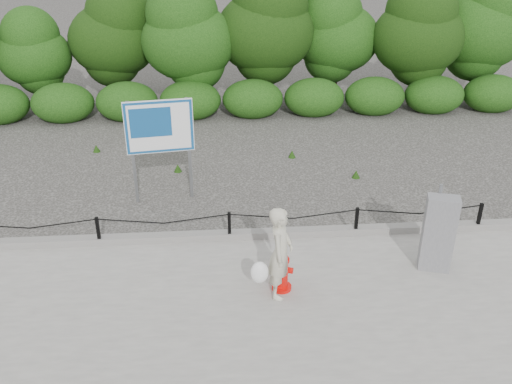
{
  "coord_description": "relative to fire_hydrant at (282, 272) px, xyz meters",
  "views": [
    {
      "loc": [
        -0.17,
        -9.09,
        5.65
      ],
      "look_at": [
        0.53,
        0.2,
        1.0
      ],
      "focal_mm": 38.0,
      "sensor_mm": 36.0,
      "label": 1
    }
  ],
  "objects": [
    {
      "name": "fire_hydrant",
      "position": [
        0.0,
        0.0,
        0.0
      ],
      "size": [
        0.42,
        0.43,
        0.72
      ],
      "rotation": [
        0.0,
        0.0,
        -0.32
      ],
      "color": "red",
      "rests_on": "sidewalk"
    },
    {
      "name": "utility_cabinet",
      "position": [
        2.79,
        0.43,
        0.37
      ],
      "size": [
        0.6,
        0.46,
        1.56
      ],
      "rotation": [
        0.0,
        0.0,
        -0.29
      ],
      "color": "gray",
      "rests_on": "sidewalk"
    },
    {
      "name": "treeline",
      "position": [
        -0.23,
        10.59,
        2.05
      ],
      "size": [
        20.54,
        3.47,
        4.41
      ],
      "color": "black",
      "rests_on": "ground"
    },
    {
      "name": "pedestrian",
      "position": [
        -0.07,
        -0.14,
        0.45
      ],
      "size": [
        0.77,
        0.68,
        1.61
      ],
      "rotation": [
        0.0,
        0.0,
        1.24
      ],
      "color": "beige",
      "rests_on": "sidewalk"
    },
    {
      "name": "curb",
      "position": [
        -0.83,
        1.71,
        -0.27
      ],
      "size": [
        14.0,
        0.22,
        0.14
      ],
      "primitive_type": "cube",
      "color": "slate",
      "rests_on": "sidewalk"
    },
    {
      "name": "advertising_sign",
      "position": [
        -2.24,
        3.63,
        1.22
      ],
      "size": [
        1.45,
        0.31,
        2.33
      ],
      "rotation": [
        0.0,
        0.0,
        0.14
      ],
      "color": "slate",
      "rests_on": "ground"
    },
    {
      "name": "sidewalk",
      "position": [
        -0.83,
        -0.34,
        -0.38
      ],
      "size": [
        14.0,
        4.0,
        0.08
      ],
      "primitive_type": "cube",
      "color": "gray",
      "rests_on": "ground"
    },
    {
      "name": "ground",
      "position": [
        -0.83,
        1.66,
        -0.42
      ],
      "size": [
        90.0,
        90.0,
        0.0
      ],
      "primitive_type": "plane",
      "color": "#2D2B28",
      "rests_on": "ground"
    },
    {
      "name": "chain_barrier",
      "position": [
        -0.83,
        1.66,
        0.03
      ],
      "size": [
        10.06,
        0.06,
        0.6
      ],
      "color": "black",
      "rests_on": "sidewalk"
    }
  ]
}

